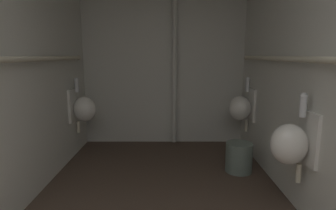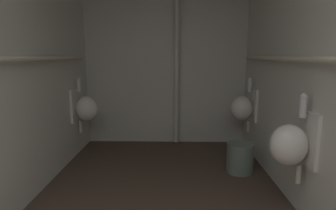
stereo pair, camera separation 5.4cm
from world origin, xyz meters
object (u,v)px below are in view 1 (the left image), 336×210
(urinal_right_far, at_px, (241,107))
(urinal_left_mid, at_px, (83,108))
(standpipe_back_wall, at_px, (174,59))
(waste_bin, at_px, (239,157))
(urinal_right_mid, at_px, (291,143))

(urinal_right_far, bearing_deg, urinal_left_mid, -178.19)
(urinal_right_far, relative_size, standpipe_back_wall, 0.30)
(urinal_left_mid, xyz_separation_m, urinal_right_far, (2.15, 0.07, 0.00))
(urinal_left_mid, bearing_deg, waste_bin, -15.35)
(urinal_left_mid, xyz_separation_m, standpipe_back_wall, (1.24, 0.52, 0.64))
(urinal_left_mid, height_order, waste_bin, urinal_left_mid)
(urinal_right_mid, bearing_deg, urinal_left_mid, 145.42)
(urinal_left_mid, height_order, urinal_right_far, same)
(urinal_right_mid, distance_m, urinal_right_far, 1.55)
(urinal_left_mid, distance_m, standpipe_back_wall, 1.49)
(urinal_right_far, height_order, waste_bin, urinal_right_far)
(urinal_left_mid, relative_size, standpipe_back_wall, 0.30)
(urinal_right_far, height_order, standpipe_back_wall, standpipe_back_wall)
(urinal_right_mid, relative_size, waste_bin, 2.16)
(urinal_right_mid, xyz_separation_m, urinal_right_far, (0.00, 1.55, 0.00))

